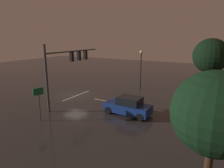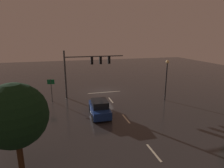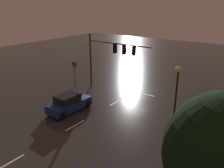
{
  "view_description": "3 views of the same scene",
  "coord_description": "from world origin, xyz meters",
  "px_view_note": "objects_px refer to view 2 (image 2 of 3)",
  "views": [
    {
      "loc": [
        18.24,
        15.59,
        7.0
      ],
      "look_at": [
        -1.06,
        4.67,
        1.76
      ],
      "focal_mm": 31.8,
      "sensor_mm": 36.0,
      "label": 1
    },
    {
      "loc": [
        6.13,
        26.79,
        8.2
      ],
      "look_at": [
        -0.5,
        2.77,
        1.87
      ],
      "focal_mm": 30.24,
      "sensor_mm": 36.0,
      "label": 2
    },
    {
      "loc": [
        -12.6,
        22.07,
        9.74
      ],
      "look_at": [
        0.06,
        4.65,
        2.15
      ],
      "focal_mm": 37.14,
      "sensor_mm": 36.0,
      "label": 3
    }
  ],
  "objects_px": {
    "car_approaching": "(100,108)",
    "route_sign": "(51,86)",
    "street_lamp_left_kerb": "(167,73)",
    "traffic_signal_assembly": "(87,65)",
    "tree_right_near": "(15,116)"
  },
  "relations": [
    {
      "from": "traffic_signal_assembly",
      "to": "street_lamp_left_kerb",
      "type": "height_order",
      "value": "traffic_signal_assembly"
    },
    {
      "from": "car_approaching",
      "to": "route_sign",
      "type": "distance_m",
      "value": 7.87
    },
    {
      "from": "traffic_signal_assembly",
      "to": "street_lamp_left_kerb",
      "type": "xyz_separation_m",
      "value": [
        -9.49,
        4.41,
        -0.77
      ]
    },
    {
      "from": "car_approaching",
      "to": "tree_right_near",
      "type": "height_order",
      "value": "tree_right_near"
    },
    {
      "from": "route_sign",
      "to": "tree_right_near",
      "type": "distance_m",
      "value": 13.25
    },
    {
      "from": "tree_right_near",
      "to": "traffic_signal_assembly",
      "type": "bearing_deg",
      "value": -114.08
    },
    {
      "from": "street_lamp_left_kerb",
      "to": "route_sign",
      "type": "xyz_separation_m",
      "value": [
        14.33,
        -3.43,
        -1.56
      ]
    },
    {
      "from": "car_approaching",
      "to": "route_sign",
      "type": "relative_size",
      "value": 1.5
    },
    {
      "from": "traffic_signal_assembly",
      "to": "tree_right_near",
      "type": "relative_size",
      "value": 1.43
    },
    {
      "from": "car_approaching",
      "to": "tree_right_near",
      "type": "relative_size",
      "value": 0.78
    },
    {
      "from": "route_sign",
      "to": "tree_right_near",
      "type": "relative_size",
      "value": 0.52
    },
    {
      "from": "route_sign",
      "to": "street_lamp_left_kerb",
      "type": "bearing_deg",
      "value": 166.53
    },
    {
      "from": "traffic_signal_assembly",
      "to": "route_sign",
      "type": "bearing_deg",
      "value": 11.39
    },
    {
      "from": "car_approaching",
      "to": "street_lamp_left_kerb",
      "type": "bearing_deg",
      "value": -165.09
    },
    {
      "from": "car_approaching",
      "to": "tree_right_near",
      "type": "xyz_separation_m",
      "value": [
        6.47,
        7.16,
        2.93
      ]
    }
  ]
}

